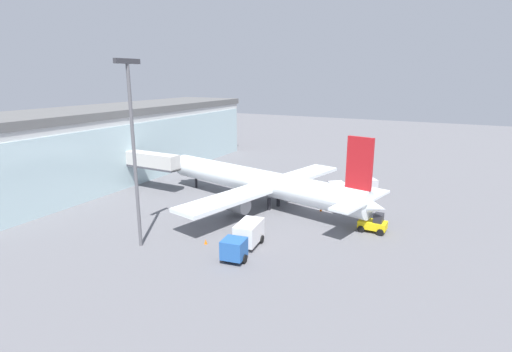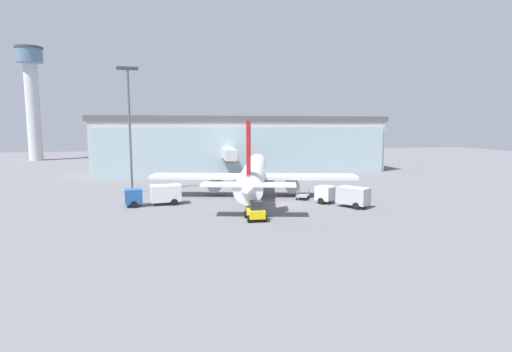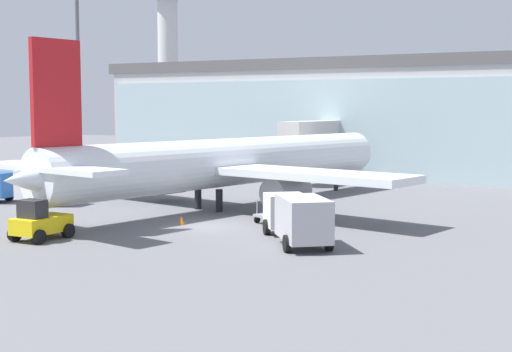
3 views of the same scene
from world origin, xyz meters
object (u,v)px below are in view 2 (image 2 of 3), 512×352
at_px(catering_truck, 155,194).
at_px(pushback_tug, 256,212).
at_px(baggage_cart, 303,196).
at_px(safety_cone_wingtip, 153,197).
at_px(jet_bridge, 229,155).
at_px(safety_cone_nose, 275,203).
at_px(airplane, 254,174).
at_px(fuel_truck, 344,195).
at_px(control_tower, 32,92).
at_px(apron_light_mast, 129,120).

xyz_separation_m(catering_truck, pushback_tug, (11.66, -10.99, -0.49)).
relative_size(baggage_cart, pushback_tug, 1.00).
distance_m(pushback_tug, safety_cone_wingtip, 19.81).
distance_m(catering_truck, safety_cone_wingtip, 4.75).
distance_m(jet_bridge, catering_truck, 29.22).
bearing_deg(catering_truck, baggage_cart, 173.23).
xyz_separation_m(jet_bridge, safety_cone_nose, (2.69, -28.96, -4.43)).
bearing_deg(airplane, jet_bridge, 16.61).
bearing_deg(jet_bridge, fuel_truck, -157.45).
distance_m(airplane, catering_truck, 15.46).
bearing_deg(jet_bridge, airplane, -174.21).
relative_size(airplane, catering_truck, 4.86).
bearing_deg(jet_bridge, safety_cone_wingtip, 149.34).
bearing_deg(fuel_truck, safety_cone_wingtip, 30.78).
xyz_separation_m(airplane, fuel_truck, (10.29, -10.46, -1.83)).
height_order(control_tower, airplane, control_tower).
bearing_deg(safety_cone_nose, airplane, 99.47).
distance_m(baggage_cart, safety_cone_nose, 6.13).
relative_size(pushback_tug, safety_cone_wingtip, 5.88).
height_order(apron_light_mast, catering_truck, apron_light_mast).
bearing_deg(safety_cone_wingtip, apron_light_mast, 120.65).
relative_size(control_tower, fuel_truck, 4.72).
relative_size(jet_bridge, control_tower, 0.39).
relative_size(jet_bridge, apron_light_mast, 0.67).
height_order(pushback_tug, safety_cone_wingtip, pushback_tug).
bearing_deg(safety_cone_wingtip, safety_cone_nose, -24.89).
relative_size(apron_light_mast, safety_cone_nose, 35.66).
xyz_separation_m(catering_truck, safety_cone_wingtip, (-0.60, 4.56, -1.19)).
bearing_deg(safety_cone_wingtip, airplane, 2.15).
bearing_deg(baggage_cart, safety_cone_wingtip, -73.70).
distance_m(fuel_truck, baggage_cart, 7.02).
relative_size(apron_light_mast, safety_cone_wingtip, 35.66).
distance_m(control_tower, fuel_truck, 106.17).
height_order(control_tower, safety_cone_wingtip, control_tower).
distance_m(airplane, safety_cone_wingtip, 15.39).
xyz_separation_m(pushback_tug, safety_cone_wingtip, (-12.26, 15.54, -0.70)).
distance_m(fuel_truck, safety_cone_wingtip, 27.26).
bearing_deg(catering_truck, control_tower, -70.79).
bearing_deg(control_tower, airplane, -53.13).
relative_size(control_tower, pushback_tug, 10.39).
xyz_separation_m(jet_bridge, baggage_cart, (7.72, -25.47, -4.20)).
relative_size(catering_truck, safety_cone_nose, 13.70).
xyz_separation_m(apron_light_mast, airplane, (18.67, -5.49, -8.28)).
bearing_deg(control_tower, baggage_cart, -51.78).
height_order(airplane, catering_truck, airplane).
bearing_deg(catering_truck, fuel_truck, 159.91).
height_order(apron_light_mast, safety_cone_wingtip, apron_light_mast).
xyz_separation_m(control_tower, safety_cone_nose, (55.30, -80.11, -20.20)).
bearing_deg(safety_cone_nose, apron_light_mast, 145.66).
bearing_deg(apron_light_mast, pushback_tug, -53.73).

